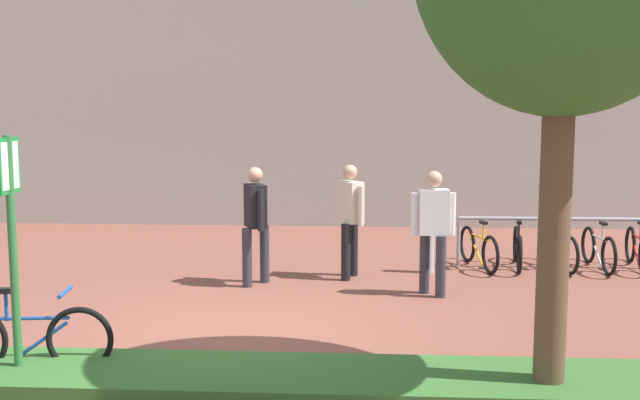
% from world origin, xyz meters
% --- Properties ---
extents(ground_plane, '(60.00, 60.00, 0.00)m').
position_xyz_m(ground_plane, '(0.00, 0.00, 0.00)').
color(ground_plane, brown).
extents(planter_strip, '(7.00, 1.10, 0.16)m').
position_xyz_m(planter_strip, '(0.99, -1.62, 0.08)').
color(planter_strip, '#336028').
rests_on(planter_strip, ground).
extents(parking_sign_post, '(0.08, 0.36, 2.35)m').
position_xyz_m(parking_sign_post, '(-1.83, -1.62, 1.54)').
color(parking_sign_post, '#2D7238').
rests_on(parking_sign_post, ground).
extents(bike_at_sign, '(1.68, 0.42, 0.86)m').
position_xyz_m(bike_at_sign, '(-1.84, -1.38, 0.35)').
color(bike_at_sign, black).
rests_on(bike_at_sign, ground).
extents(bike_rack_cluster, '(3.21, 1.63, 0.83)m').
position_xyz_m(bike_rack_cluster, '(4.52, 3.82, 0.35)').
color(bike_rack_cluster, '#99999E').
rests_on(bike_rack_cluster, ground).
extents(bollard_steel, '(0.16, 0.16, 0.90)m').
position_xyz_m(bollard_steel, '(2.44, 3.37, 0.45)').
color(bollard_steel, '#ADADB2').
rests_on(bollard_steel, ground).
extents(person_suited_navy, '(0.38, 0.56, 1.72)m').
position_xyz_m(person_suited_navy, '(-0.14, 2.42, 0.98)').
color(person_suited_navy, '#2D2D38').
rests_on(person_suited_navy, ground).
extents(person_casual_tan, '(0.44, 0.49, 1.72)m').
position_xyz_m(person_casual_tan, '(1.21, 2.93, 0.98)').
color(person_casual_tan, black).
rests_on(person_casual_tan, ground).
extents(person_shirt_white, '(0.61, 0.37, 1.72)m').
position_xyz_m(person_shirt_white, '(2.37, 1.96, 0.98)').
color(person_shirt_white, '#2D2D38').
rests_on(person_shirt_white, ground).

